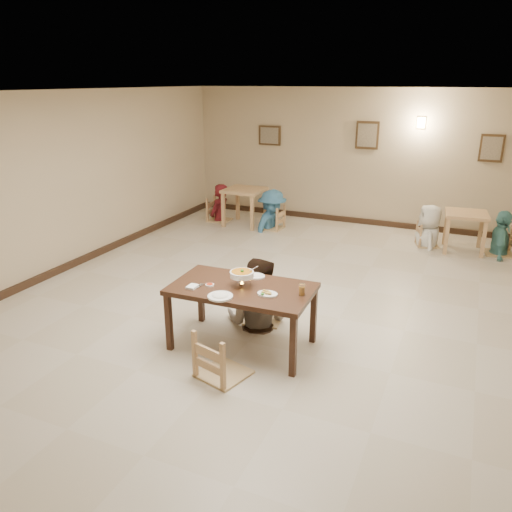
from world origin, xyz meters
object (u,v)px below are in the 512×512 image
at_px(bg_chair_ll, 219,199).
at_px(bg_diner_c, 432,205).
at_px(bg_chair_lr, 272,207).
at_px(curry_warmer, 242,274).
at_px(bg_table_right, 466,220).
at_px(main_diner, 257,258).
at_px(bg_chair_rl, 429,225).
at_px(bg_chair_rr, 502,228).
at_px(chair_far, 263,285).
at_px(bg_diner_d, 505,211).
at_px(bg_diner_a, 219,184).
at_px(main_table, 242,293).
at_px(bg_diner_b, 272,190).
at_px(chair_near, 223,332).
at_px(drink_glass, 302,290).
at_px(bg_table_left, 245,195).

relative_size(bg_chair_ll, bg_diner_c, 0.61).
bearing_deg(bg_diner_c, bg_chair_lr, -103.09).
relative_size(curry_warmer, bg_table_right, 0.39).
xyz_separation_m(main_diner, bg_chair_ll, (-2.90, 4.45, -0.42)).
xyz_separation_m(bg_chair_rl, bg_chair_rr, (1.30, 0.02, 0.08)).
relative_size(chair_far, bg_diner_d, 0.62).
distance_m(bg_diner_a, bg_diner_c, 4.68).
height_order(main_table, bg_chair_lr, bg_chair_lr).
distance_m(chair_far, curry_warmer, 0.85).
bearing_deg(bg_diner_b, bg_chair_ll, 93.31).
bearing_deg(chair_near, bg_diner_d, -101.17).
distance_m(bg_diner_b, bg_diner_d, 4.61).
relative_size(chair_far, chair_near, 0.97).
height_order(chair_far, bg_chair_rr, chair_far).
xyz_separation_m(curry_warmer, drink_glass, (0.75, 0.04, -0.09)).
relative_size(main_table, bg_chair_lr, 1.75).
height_order(chair_near, bg_diner_a, bg_diner_a).
relative_size(chair_far, bg_diner_a, 0.60).
height_order(bg_chair_rl, bg_diner_d, bg_diner_d).
xyz_separation_m(bg_chair_lr, bg_diner_a, (-1.38, 0.12, 0.38)).
height_order(chair_far, curry_warmer, curry_warmer).
bearing_deg(chair_far, bg_chair_rl, 57.55).
bearing_deg(bg_diner_d, bg_table_right, 94.54).
height_order(bg_table_right, bg_chair_ll, bg_chair_ll).
height_order(bg_table_right, bg_chair_rr, bg_chair_rr).
bearing_deg(main_table, bg_table_left, 112.66).
relative_size(bg_table_left, bg_chair_rl, 0.96).
xyz_separation_m(curry_warmer, bg_chair_rl, (1.71, 5.07, -0.51)).
xyz_separation_m(bg_chair_lr, bg_chair_rl, (3.31, 0.13, -0.05)).
bearing_deg(bg_table_left, bg_diner_c, 1.19).
bearing_deg(bg_table_right, bg_diner_d, 6.92).
distance_m(bg_chair_rl, bg_diner_b, 3.34).
height_order(main_table, bg_diner_c, bg_diner_c).
bearing_deg(bg_diner_a, chair_far, 38.28).
bearing_deg(chair_far, chair_near, -95.57).
relative_size(chair_near, bg_diner_a, 0.62).
xyz_separation_m(bg_chair_ll, bg_diner_c, (4.68, 0.01, 0.33)).
xyz_separation_m(main_table, bg_chair_ll, (-2.98, 5.08, -0.20)).
relative_size(main_table, bg_diner_a, 0.99).
height_order(bg_diner_b, bg_diner_c, bg_diner_b).
xyz_separation_m(main_table, bg_table_left, (-2.29, 5.01, -0.02)).
xyz_separation_m(chair_far, bg_diner_d, (3.04, 4.36, 0.33)).
relative_size(bg_chair_ll, bg_chair_rr, 0.99).
bearing_deg(bg_table_right, main_table, -115.05).
distance_m(curry_warmer, bg_table_right, 5.56).
relative_size(bg_table_left, bg_diner_b, 0.48).
relative_size(drink_glass, bg_diner_c, 0.08).
bearing_deg(main_diner, bg_chair_rl, -114.10).
xyz_separation_m(drink_glass, bg_diner_c, (0.97, 5.03, -0.02)).
bearing_deg(bg_diner_c, bg_chair_ll, -105.16).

